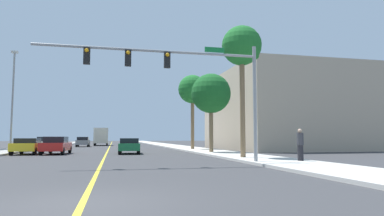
# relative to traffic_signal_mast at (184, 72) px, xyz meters

# --- Properties ---
(ground) EXTENTS (192.00, 192.00, 0.00)m
(ground) POSITION_rel_traffic_signal_mast_xyz_m (-4.20, 32.58, -4.88)
(ground) COLOR #38383A
(sidewalk_left) EXTENTS (3.90, 168.00, 0.15)m
(sidewalk_left) POSITION_rel_traffic_signal_mast_xyz_m (-13.95, 32.58, -4.81)
(sidewalk_left) COLOR #9E9B93
(sidewalk_left) RESTS_ON ground
(sidewalk_right) EXTENTS (3.90, 168.00, 0.15)m
(sidewalk_right) POSITION_rel_traffic_signal_mast_xyz_m (5.56, 32.58, -4.81)
(sidewalk_right) COLOR beige
(sidewalk_right) RESTS_ON ground
(lane_marking_center) EXTENTS (0.16, 144.00, 0.01)m
(lane_marking_center) POSITION_rel_traffic_signal_mast_xyz_m (-4.20, 32.58, -4.88)
(lane_marking_center) COLOR yellow
(lane_marking_center) RESTS_ON ground
(building_right_near) EXTENTS (14.64, 18.90, 9.46)m
(building_right_near) POSITION_rel_traffic_signal_mast_xyz_m (16.80, 21.46, -0.15)
(building_right_near) COLOR tan
(building_right_near) RESTS_ON ground
(traffic_signal_mast) EXTENTS (11.66, 0.36, 6.36)m
(traffic_signal_mast) POSITION_rel_traffic_signal_mast_xyz_m (0.00, 0.00, 0.00)
(traffic_signal_mast) COLOR gray
(traffic_signal_mast) RESTS_ON sidewalk_right
(street_lamp) EXTENTS (0.56, 0.28, 9.11)m
(street_lamp) POSITION_rel_traffic_signal_mast_xyz_m (-12.50, 15.61, 0.25)
(street_lamp) COLOR gray
(street_lamp) RESTS_ON sidewalk_left
(palm_near) EXTENTS (2.68, 2.68, 8.81)m
(palm_near) POSITION_rel_traffic_signal_mast_xyz_m (4.72, 3.70, 2.57)
(palm_near) COLOR brown
(palm_near) RESTS_ON sidewalk_right
(palm_mid) EXTENTS (3.60, 3.60, 7.08)m
(palm_mid) POSITION_rel_traffic_signal_mast_xyz_m (4.96, 11.98, 0.50)
(palm_mid) COLOR brown
(palm_mid) RESTS_ON sidewalk_right
(palm_far) EXTENTS (3.29, 3.29, 8.48)m
(palm_far) POSITION_rel_traffic_signal_mast_xyz_m (5.15, 20.27, 2.00)
(palm_far) COLOR brown
(palm_far) RESTS_ON sidewalk_right
(car_gray) EXTENTS (1.88, 4.00, 1.52)m
(car_gray) POSITION_rel_traffic_signal_mast_xyz_m (-8.25, 37.79, -4.10)
(car_gray) COLOR slate
(car_gray) RESTS_ON ground
(car_red) EXTENTS (2.07, 4.61, 1.51)m
(car_red) POSITION_rel_traffic_signal_mast_xyz_m (-8.39, 13.84, -4.11)
(car_red) COLOR red
(car_red) RESTS_ON ground
(car_white) EXTENTS (2.00, 4.57, 1.51)m
(car_white) POSITION_rel_traffic_signal_mast_xyz_m (-10.77, 22.64, -4.09)
(car_white) COLOR white
(car_white) RESTS_ON ground
(car_green) EXTENTS (1.99, 4.30, 1.37)m
(car_green) POSITION_rel_traffic_signal_mast_xyz_m (-2.22, 13.25, -4.16)
(car_green) COLOR #196638
(car_green) RESTS_ON ground
(car_yellow) EXTENTS (1.97, 4.24, 1.37)m
(car_yellow) POSITION_rel_traffic_signal_mast_xyz_m (-10.72, 14.12, -4.15)
(car_yellow) COLOR gold
(car_yellow) RESTS_ON ground
(delivery_truck) EXTENTS (2.54, 7.86, 3.09)m
(delivery_truck) POSITION_rel_traffic_signal_mast_xyz_m (-5.82, 45.74, -3.24)
(delivery_truck) COLOR silver
(delivery_truck) RESTS_ON ground
(pedestrian) EXTENTS (0.38, 0.38, 1.78)m
(pedestrian) POSITION_rel_traffic_signal_mast_xyz_m (6.59, -0.20, -3.84)
(pedestrian) COLOR black
(pedestrian) RESTS_ON sidewalk_right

